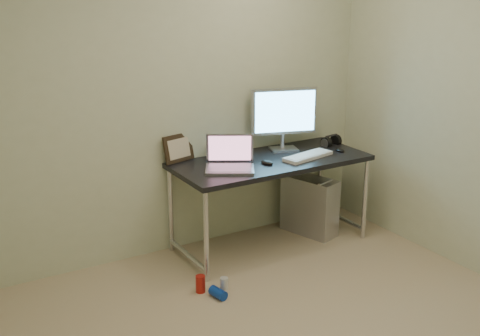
# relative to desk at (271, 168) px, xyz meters

# --- Properties ---
(wall_back) EXTENTS (3.50, 0.02, 2.50)m
(wall_back) POSITION_rel_desk_xyz_m (-0.68, 0.35, 0.58)
(wall_back) COLOR beige
(wall_back) RESTS_ON ground
(desk) EXTENTS (1.61, 0.70, 0.75)m
(desk) POSITION_rel_desk_xyz_m (0.00, 0.00, 0.00)
(desk) COLOR black
(desk) RESTS_ON ground
(tower_computer) EXTENTS (0.35, 0.53, 0.54)m
(tower_computer) POSITION_rel_desk_xyz_m (0.43, 0.02, -0.42)
(tower_computer) COLOR silver
(tower_computer) RESTS_ON ground
(cable_a) EXTENTS (0.01, 0.16, 0.69)m
(cable_a) POSITION_rel_desk_xyz_m (0.38, 0.30, -0.27)
(cable_a) COLOR black
(cable_a) RESTS_ON ground
(cable_b) EXTENTS (0.02, 0.11, 0.71)m
(cable_b) POSITION_rel_desk_xyz_m (0.47, 0.28, -0.29)
(cable_b) COLOR black
(cable_b) RESTS_ON ground
(can_red) EXTENTS (0.09, 0.09, 0.13)m
(can_red) POSITION_rel_desk_xyz_m (-0.88, -0.44, -0.61)
(can_red) COLOR #AB1B14
(can_red) RESTS_ON ground
(can_white) EXTENTS (0.07, 0.07, 0.11)m
(can_white) POSITION_rel_desk_xyz_m (-0.73, -0.52, -0.62)
(can_white) COLOR silver
(can_white) RESTS_ON ground
(can_blue) EXTENTS (0.10, 0.14, 0.07)m
(can_blue) POSITION_rel_desk_xyz_m (-0.81, -0.57, -0.64)
(can_blue) COLOR #0E37A5
(can_blue) RESTS_ON ground
(laptop) EXTENTS (0.47, 0.44, 0.25)m
(laptop) POSITION_rel_desk_xyz_m (-0.41, -0.04, 0.14)
(laptop) COLOR #B4B5BC
(laptop) RESTS_ON desk
(monitor) EXTENTS (0.55, 0.23, 0.53)m
(monitor) POSITION_rel_desk_xyz_m (0.24, 0.18, 0.39)
(monitor) COLOR #B4B5BC
(monitor) RESTS_ON desk
(keyboard) EXTENTS (0.48, 0.24, 0.03)m
(keyboard) POSITION_rel_desk_xyz_m (0.28, -0.12, 0.09)
(keyboard) COLOR silver
(keyboard) RESTS_ON desk
(mouse_right) EXTENTS (0.07, 0.10, 0.03)m
(mouse_right) POSITION_rel_desk_xyz_m (0.63, -0.10, 0.09)
(mouse_right) COLOR black
(mouse_right) RESTS_ON desk
(mouse_left) EXTENTS (0.09, 0.13, 0.04)m
(mouse_left) POSITION_rel_desk_xyz_m (-0.10, -0.10, 0.10)
(mouse_left) COLOR black
(mouse_left) RESTS_ON desk
(headphones) EXTENTS (0.18, 0.11, 0.11)m
(headphones) POSITION_rel_desk_xyz_m (0.70, 0.09, 0.11)
(headphones) COLOR black
(headphones) RESTS_ON desk
(picture_frame) EXTENTS (0.29, 0.15, 0.22)m
(picture_frame) POSITION_rel_desk_xyz_m (-0.67, 0.33, 0.19)
(picture_frame) COLOR black
(picture_frame) RESTS_ON desk
(webcam) EXTENTS (0.04, 0.04, 0.11)m
(webcam) POSITION_rel_desk_xyz_m (-0.41, 0.31, 0.16)
(webcam) COLOR silver
(webcam) RESTS_ON desk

